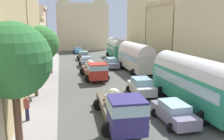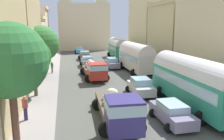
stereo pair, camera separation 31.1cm
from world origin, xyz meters
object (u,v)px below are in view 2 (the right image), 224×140
Objects in this scene: parked_bus_1 at (136,56)px; cargo_truck_0 at (118,109)px; parked_bus_2 at (118,47)px; cargo_truck_1 at (95,70)px; car_5 at (112,63)px; parked_bus_0 at (193,81)px; car_1 at (85,55)px; car_2 at (80,50)px; car_3 at (172,113)px; pedestrian_0 at (25,107)px; car_0 at (87,61)px; pedestrian_1 at (52,67)px; car_4 at (141,87)px.

parked_bus_1 reaches higher than cargo_truck_0.
parked_bus_2 is 1.16× the size of cargo_truck_1.
cargo_truck_0 reaches higher than car_5.
cargo_truck_1 is (-6.54, -15.97, -0.96)m from parked_bus_2.
parked_bus_0 is 6.91m from cargo_truck_0.
car_2 is at bearing 91.11° from car_1.
car_1 is 1.06× the size of car_3.
parked_bus_2 is 4.52× the size of pedestrian_0.
car_0 is (0.23, 22.06, -0.44)m from cargo_truck_0.
car_3 is at bearing -64.15° from pedestrian_1.
car_1 reaches higher than car_2.
cargo_truck_1 reaches higher than car_1.
pedestrian_1 is (-8.51, 17.56, 0.23)m from car_3.
car_5 is at bearing -79.73° from car_2.
parked_bus_2 is (0.35, 27.11, -0.11)m from parked_bus_0.
car_4 is at bearing 90.05° from car_3.
cargo_truck_0 is (-6.37, -16.48, -0.96)m from parked_bus_1.
car_5 is at bearing -28.75° from car_0.
car_1 reaches higher than car_5.
parked_bus_0 is 2.25× the size of car_2.
parked_bus_0 is 37.70m from car_2.
car_1 is 0.97× the size of car_2.
pedestrian_1 is at bearing 85.91° from pedestrian_0.
car_1 is 10.19m from car_2.
pedestrian_0 is at bearing -118.36° from car_5.
car_0 is 20.94m from pedestrian_0.
parked_bus_0 reaches higher than parked_bus_1.
car_1 is at bearing 97.83° from car_4.
pedestrian_0 reaches higher than car_0.
cargo_truck_1 is 4.26× the size of pedestrian_1.
pedestrian_0 is at bearing -118.89° from cargo_truck_1.
car_0 is at bearing -92.10° from car_1.
cargo_truck_1 is 3.90× the size of pedestrian_0.
car_1 is 29.50m from car_3.
pedestrian_0 reaches higher than car_5.
car_5 is (3.79, 20.11, -0.47)m from cargo_truck_0.
car_5 is at bearing 61.64° from pedestrian_0.
pedestrian_1 is (1.10, 15.35, -0.08)m from pedestrian_0.
car_0 is 0.91× the size of car_2.
car_1 is at bearing 89.03° from cargo_truck_0.
parked_bus_1 is at bearing 90.41° from parked_bus_0.
car_2 is (-6.07, 22.88, -1.47)m from parked_bus_1.
parked_bus_1 is at bearing 49.49° from pedestrian_0.
cargo_truck_1 is at bearing 115.50° from car_4.
car_1 is at bearing 109.95° from car_5.
car_3 is at bearing -96.15° from parked_bus_2.
car_2 is at bearing 104.86° from parked_bus_1.
car_2 is (-6.17, 37.16, -1.51)m from parked_bus_0.
cargo_truck_0 is at bearing -90.97° from car_1.
car_5 is 2.33× the size of pedestrian_0.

